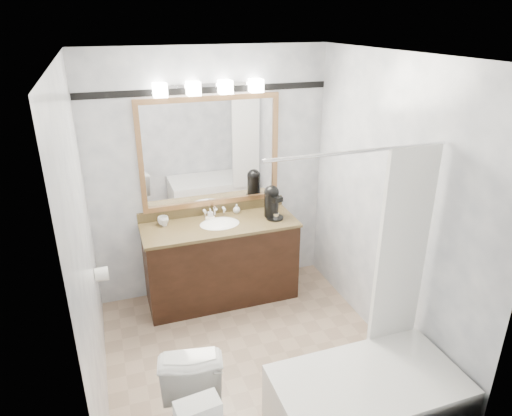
% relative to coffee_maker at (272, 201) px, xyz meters
% --- Properties ---
extents(room, '(2.42, 2.62, 2.52)m').
position_rel_coffee_maker_xyz_m(room, '(-0.54, -1.00, 0.23)').
color(room, '#9D826A').
rests_on(room, ground).
extents(vanity, '(1.53, 0.58, 0.97)m').
position_rel_coffee_maker_xyz_m(vanity, '(-0.54, 0.02, -0.58)').
color(vanity, black).
rests_on(vanity, ground).
extents(mirror, '(1.40, 0.04, 1.10)m').
position_rel_coffee_maker_xyz_m(mirror, '(-0.54, 0.28, 0.48)').
color(mirror, '#AD7B4E').
rests_on(mirror, room).
extents(vanity_light_bar, '(1.02, 0.14, 0.12)m').
position_rel_coffee_maker_xyz_m(vanity_light_bar, '(-0.54, 0.23, 1.11)').
color(vanity_light_bar, silver).
rests_on(vanity_light_bar, room).
extents(accent_stripe, '(2.40, 0.01, 0.06)m').
position_rel_coffee_maker_xyz_m(accent_stripe, '(-0.54, 0.30, 1.08)').
color(accent_stripe, black).
rests_on(accent_stripe, room).
extents(bathtub, '(1.30, 0.75, 1.96)m').
position_rel_coffee_maker_xyz_m(bathtub, '(0.01, -1.90, -0.74)').
color(bathtub, white).
rests_on(bathtub, ground).
extents(tp_roll, '(0.11, 0.12, 0.12)m').
position_rel_coffee_maker_xyz_m(tp_roll, '(-1.68, -0.33, -0.32)').
color(tp_roll, white).
rests_on(tp_roll, room).
extents(tissue_box, '(0.25, 0.16, 0.10)m').
position_rel_coffee_maker_xyz_m(tissue_box, '(-1.23, -2.12, -0.23)').
color(tissue_box, white).
rests_on(tissue_box, toilet).
extents(coffee_maker, '(0.18, 0.22, 0.34)m').
position_rel_coffee_maker_xyz_m(coffee_maker, '(0.00, 0.00, 0.00)').
color(coffee_maker, black).
rests_on(coffee_maker, vanity).
extents(cup_left, '(0.12, 0.12, 0.08)m').
position_rel_coffee_maker_xyz_m(cup_left, '(-1.07, 0.18, -0.13)').
color(cup_left, white).
rests_on(cup_left, vanity).
extents(cup_right, '(0.10, 0.10, 0.07)m').
position_rel_coffee_maker_xyz_m(cup_right, '(-1.06, 0.15, -0.14)').
color(cup_right, white).
rests_on(cup_right, vanity).
extents(soap_bottle_a, '(0.05, 0.05, 0.11)m').
position_rel_coffee_maker_xyz_m(soap_bottle_a, '(-0.60, 0.16, -0.12)').
color(soap_bottle_a, white).
rests_on(soap_bottle_a, vanity).
extents(soap_bottle_b, '(0.08, 0.08, 0.10)m').
position_rel_coffee_maker_xyz_m(soap_bottle_b, '(-0.31, 0.22, -0.13)').
color(soap_bottle_b, white).
rests_on(soap_bottle_b, vanity).
extents(soap_bar, '(0.09, 0.06, 0.03)m').
position_rel_coffee_maker_xyz_m(soap_bar, '(-0.61, 0.14, -0.16)').
color(soap_bar, beige).
rests_on(soap_bar, vanity).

